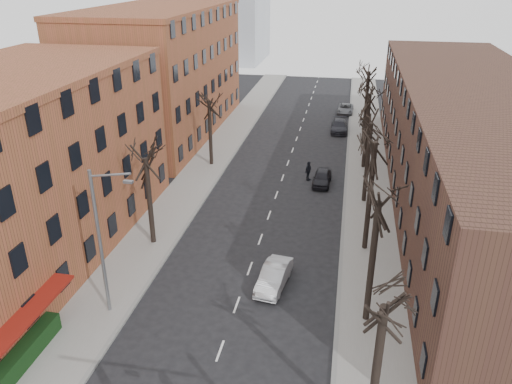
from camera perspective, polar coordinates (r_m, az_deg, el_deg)
The scene contains 20 objects.
sidewalk_left at distance 52.17m, azimuth -5.24°, elevation 3.60°, with size 4.00×90.00×0.15m, color gray.
sidewalk_right at distance 50.39m, azimuth 12.59°, elevation 2.32°, with size 4.00×90.00×0.15m, color gray.
building_left_near at distance 36.71m, azimuth -26.42°, elevation 1.76°, with size 12.00×26.00×12.00m, color brown.
building_left_far at distance 60.98m, azimuth -10.61°, elevation 13.14°, with size 12.00×28.00×14.00m, color brown.
building_right at distance 45.16m, azimuth 23.45°, elevation 4.91°, with size 12.00×50.00×10.00m, color #452B20.
awning_left at distance 29.85m, azimuth -23.73°, elevation -16.57°, with size 1.20×7.00×0.15m, color maroon.
hedge at distance 28.90m, azimuth -25.23°, elevation -16.73°, with size 0.80×6.00×1.00m, color #143412.
tree_right_b at distance 30.28m, azimuth 12.40°, elevation -14.10°, with size 5.20×5.20×10.80m, color black, non-canonical shape.
tree_right_c at distance 36.90m, azimuth 12.27°, elevation -6.40°, with size 5.20×5.20×11.60m, color black, non-canonical shape.
tree_right_d at distance 43.98m, azimuth 12.18°, elevation -1.11°, with size 5.20×5.20×10.00m, color black, non-canonical shape.
tree_right_e at distance 51.33m, azimuth 12.12°, elevation 2.69°, with size 5.20×5.20×10.80m, color black, non-canonical shape.
tree_right_f at distance 58.86m, azimuth 12.07°, elevation 5.53°, with size 5.20×5.20×11.60m, color black, non-canonical shape.
tree_left_a at distance 37.56m, azimuth -11.60°, elevation -5.74°, with size 5.20×5.20×9.50m, color black, non-canonical shape.
tree_left_b at distance 51.19m, azimuth -5.10°, elevation 3.10°, with size 5.20×5.20×9.50m, color black, non-canonical shape.
streetlight at distance 28.67m, azimuth -17.19°, elevation -5.01°, with size 2.45×0.22×9.03m.
silver_sedan at distance 31.94m, azimuth 2.06°, elevation -9.61°, with size 1.48×4.24×1.40m, color #AFB1B6.
parked_car_near at distance 46.62m, azimuth 7.56°, elevation 1.65°, with size 1.56×3.89×1.32m, color black.
parked_car_mid at distance 62.23m, azimuth 9.48°, elevation 7.44°, with size 1.93×4.74×1.38m, color #212229.
parked_car_far at distance 70.42m, azimuth 10.17°, elevation 9.33°, with size 2.05×4.45×1.24m, color slate.
pedestrian_crossing at distance 47.25m, azimuth 6.00°, elevation 2.41°, with size 1.10×0.46×1.88m, color black.
Camera 1 is at (5.68, -11.80, 18.61)m, focal length 35.00 mm.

